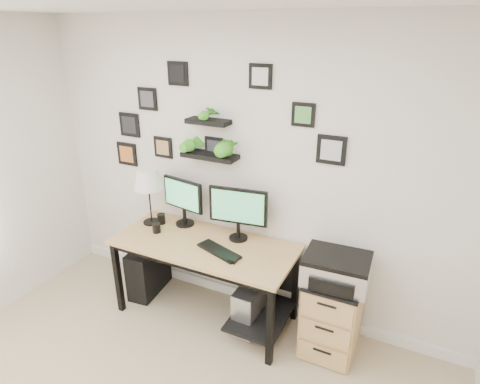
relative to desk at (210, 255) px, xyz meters
The scene contains 14 objects.
room 0.68m from the desk, 59.92° to the left, with size 4.00×4.00×4.00m.
desk is the anchor object (origin of this frame).
monitor_left 0.58m from the desk, 153.67° to the left, with size 0.44×0.20×0.46m.
monitor_right 0.48m from the desk, 38.87° to the left, with size 0.51×0.19×0.48m.
keyboard 0.23m from the desk, 35.35° to the right, with size 0.42×0.13×0.02m, color black.
mouse 0.39m from the desk, 28.25° to the right, with size 0.07×0.10×0.03m, color black.
table_lamp 0.88m from the desk, behind, with size 0.26×0.26×0.53m.
mug 0.55m from the desk, behind, with size 0.08×0.08×0.09m, color black.
pen_cup 0.63m from the desk, 169.15° to the left, with size 0.08×0.08×0.10m, color black.
pc_tower_black 0.83m from the desk, behind, with size 0.22×0.49×0.49m, color black.
pc_tower_grey 0.58m from the desk, ahead, with size 0.20×0.44×0.43m.
file_cabinet 1.14m from the desk, ahead, with size 0.43×0.53×0.67m.
printer 1.11m from the desk, ahead, with size 0.50×0.42×0.22m.
wall_decor 1.07m from the desk, 120.69° to the left, with size 2.25×0.18×1.03m.
Camera 1 is at (1.39, -0.96, 2.48)m, focal length 30.00 mm.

